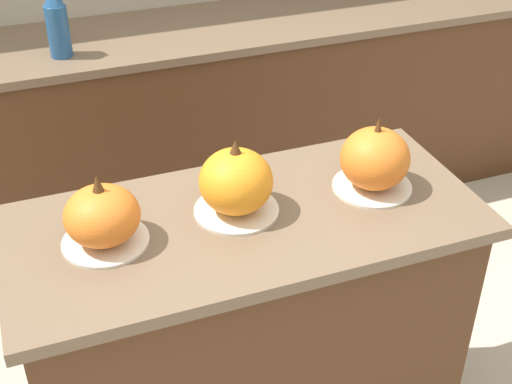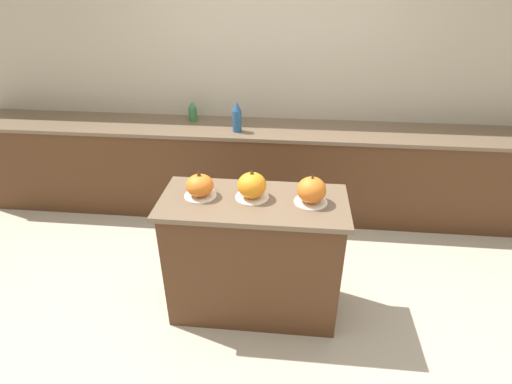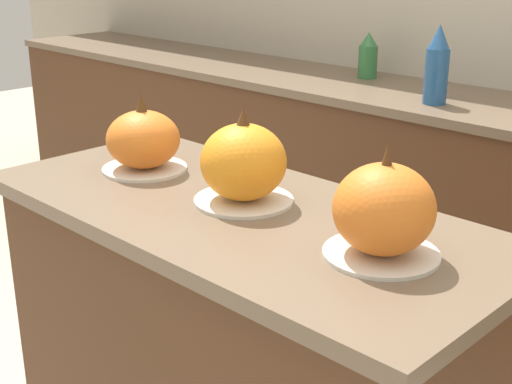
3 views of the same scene
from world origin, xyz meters
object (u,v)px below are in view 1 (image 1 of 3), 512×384
pumpkin_cake_center (236,183)px  bottle_tall (57,22)px  pumpkin_cake_right (375,160)px  pumpkin_cake_left (102,217)px

pumpkin_cake_center → bottle_tall: (-0.28, 1.27, 0.03)m
pumpkin_cake_center → pumpkin_cake_right: (0.39, -0.02, -0.00)m
pumpkin_cake_center → pumpkin_cake_right: pumpkin_cake_right is taller
pumpkin_cake_center → bottle_tall: bottle_tall is taller
bottle_tall → pumpkin_cake_center: bearing=-77.5°
pumpkin_cake_left → pumpkin_cake_right: pumpkin_cake_right is taller
pumpkin_cake_left → pumpkin_cake_right: bearing=-0.8°
pumpkin_cake_left → bottle_tall: (0.07, 1.28, 0.04)m
pumpkin_cake_center → pumpkin_cake_right: 0.39m
pumpkin_cake_left → bottle_tall: bearing=87.1°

